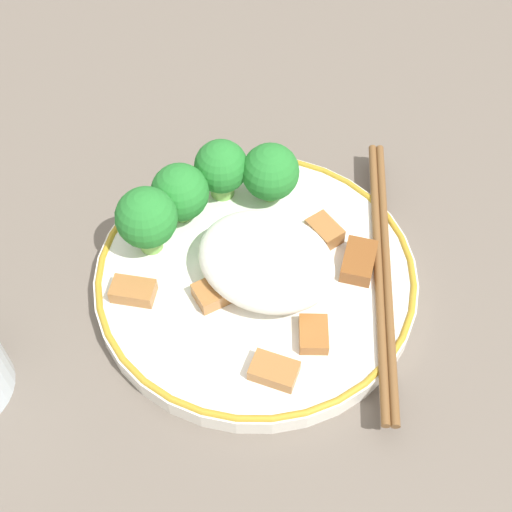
% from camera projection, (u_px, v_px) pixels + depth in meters
% --- Properties ---
extents(ground_plane, '(3.00, 3.00, 0.00)m').
position_uv_depth(ground_plane, '(256.00, 284.00, 0.54)').
color(ground_plane, '#665B51').
extents(plate, '(0.24, 0.24, 0.02)m').
position_uv_depth(plate, '(256.00, 277.00, 0.54)').
color(plate, white).
rests_on(plate, ground_plane).
extents(rice_mound, '(0.10, 0.08, 0.04)m').
position_uv_depth(rice_mound, '(265.00, 261.00, 0.51)').
color(rice_mound, white).
rests_on(rice_mound, plate).
extents(broccoli_back_left, '(0.05, 0.05, 0.05)m').
position_uv_depth(broccoli_back_left, '(270.00, 172.00, 0.55)').
color(broccoli_back_left, '#7FB756').
rests_on(broccoli_back_left, plate).
extents(broccoli_back_center, '(0.04, 0.04, 0.05)m').
position_uv_depth(broccoli_back_center, '(221.00, 168.00, 0.55)').
color(broccoli_back_center, '#7FB756').
rests_on(broccoli_back_center, plate).
extents(broccoli_back_right, '(0.04, 0.04, 0.05)m').
position_uv_depth(broccoli_back_right, '(180.00, 193.00, 0.54)').
color(broccoli_back_right, '#7FB756').
rests_on(broccoli_back_right, plate).
extents(broccoli_mid_left, '(0.05, 0.05, 0.06)m').
position_uv_depth(broccoli_mid_left, '(147.00, 219.00, 0.52)').
color(broccoli_mid_left, '#7FB756').
rests_on(broccoli_mid_left, plate).
extents(meat_near_front, '(0.03, 0.03, 0.01)m').
position_uv_depth(meat_near_front, '(324.00, 231.00, 0.54)').
color(meat_near_front, '#9E6633').
rests_on(meat_near_front, plate).
extents(meat_near_left, '(0.03, 0.02, 0.01)m').
position_uv_depth(meat_near_left, '(274.00, 371.00, 0.48)').
color(meat_near_left, '#9E6633').
rests_on(meat_near_left, plate).
extents(meat_near_right, '(0.04, 0.04, 0.01)m').
position_uv_depth(meat_near_right, '(221.00, 289.00, 0.51)').
color(meat_near_right, '#9E6633').
rests_on(meat_near_right, plate).
extents(meat_near_back, '(0.04, 0.03, 0.01)m').
position_uv_depth(meat_near_back, '(133.00, 291.00, 0.51)').
color(meat_near_back, '#9E6633').
rests_on(meat_near_back, plate).
extents(meat_on_rice_edge, '(0.03, 0.03, 0.01)m').
position_uv_depth(meat_on_rice_edge, '(314.00, 334.00, 0.49)').
color(meat_on_rice_edge, '#995B28').
rests_on(meat_on_rice_edge, plate).
extents(meat_mid_left, '(0.03, 0.04, 0.01)m').
position_uv_depth(meat_mid_left, '(359.00, 261.00, 0.53)').
color(meat_mid_left, brown).
rests_on(meat_mid_left, plate).
extents(chopsticks, '(0.12, 0.23, 0.01)m').
position_uv_depth(chopsticks, '(382.00, 268.00, 0.53)').
color(chopsticks, brown).
rests_on(chopsticks, plate).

